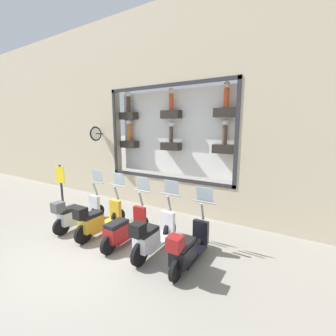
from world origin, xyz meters
name	(u,v)px	position (x,y,z in m)	size (l,w,h in m)	color
ground_plane	(94,252)	(0.00, 0.00, 0.00)	(120.00, 120.00, 0.00)	gray
building_facade	(169,111)	(3.60, 0.00, 3.58)	(1.22, 36.00, 7.08)	beige
scooter_black_0	(188,248)	(0.63, -2.24, 0.46)	(1.79, 0.61, 1.60)	black
scooter_white_1	(152,236)	(0.65, -1.31, 0.49)	(1.81, 0.60, 1.66)	black
scooter_red_2	(124,229)	(0.70, -0.38, 0.42)	(1.79, 0.60, 1.63)	black
scooter_yellow_3	(98,220)	(0.64, 0.54, 0.48)	(1.81, 0.60, 1.65)	black
scooter_silver_4	(76,213)	(0.64, 1.47, 0.47)	(1.80, 0.60, 1.66)	black
shop_sign_post	(61,189)	(1.04, 2.72, 0.96)	(0.36, 0.45, 1.77)	#232326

